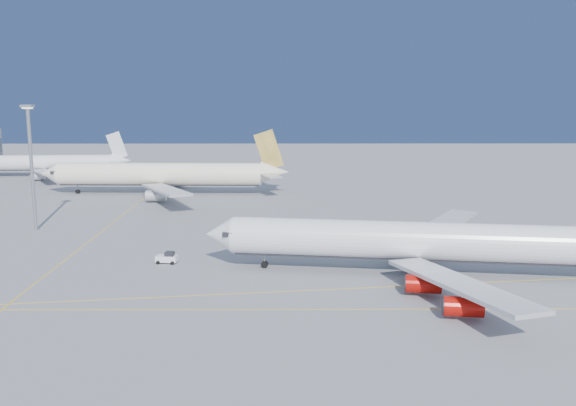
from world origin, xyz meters
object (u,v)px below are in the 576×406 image
object	(u,v)px
pushback_tug	(167,258)
light_mast	(31,157)
airliner_virgin	(422,242)
airliner_third	(47,163)
airliner_etihad	(165,174)

from	to	relation	value
pushback_tug	light_mast	world-z (taller)	light_mast
airliner_virgin	pushback_tug	world-z (taller)	airliner_virgin
airliner_virgin	pushback_tug	distance (m)	42.80
airliner_virgin	airliner_third	world-z (taller)	airliner_virgin
airliner_virgin	pushback_tug	xyz separation A→B (m)	(-42.06, 6.62, -4.34)
airliner_etihad	airliner_third	size ratio (longest dim) A/B	1.24
airliner_virgin	light_mast	xyz separation A→B (m)	(-74.44, 32.68, 10.17)
airliner_virgin	airliner_etihad	bearing A→B (deg)	133.24
airliner_virgin	airliner_etihad	world-z (taller)	airliner_etihad
airliner_virgin	pushback_tug	bearing A→B (deg)	179.30
airliner_etihad	light_mast	xyz separation A→B (m)	(-18.70, -46.94, 9.86)
airliner_third	pushback_tug	bearing A→B (deg)	-64.74
airliner_virgin	airliner_third	size ratio (longest dim) A/B	1.25
airliner_etihad	pushback_tug	distance (m)	74.41
airliner_third	pushback_tug	xyz separation A→B (m)	(60.35, -110.09, -3.66)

